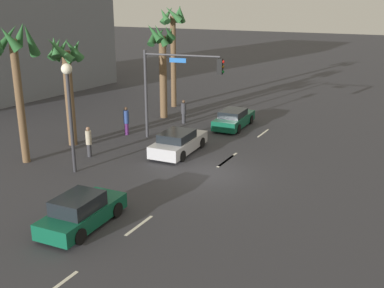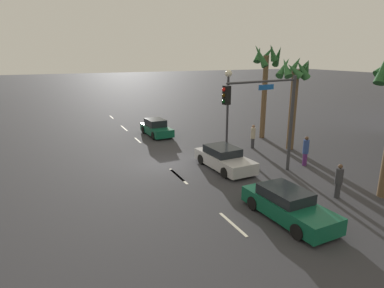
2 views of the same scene
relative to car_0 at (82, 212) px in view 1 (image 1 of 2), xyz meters
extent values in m
plane|color=#333338|center=(7.75, -2.00, -0.64)|extent=(220.00, 220.00, 0.00)
cube|color=silver|center=(1.12, -2.00, -0.63)|extent=(1.91, 0.14, 0.01)
cube|color=silver|center=(9.92, -2.00, -0.63)|extent=(2.28, 0.14, 0.01)
cube|color=silver|center=(10.25, -2.00, -0.63)|extent=(2.58, 0.14, 0.01)
cube|color=silver|center=(16.36, -2.00, -0.63)|extent=(2.18, 0.14, 0.01)
cube|color=#0F5138|center=(0.06, 0.00, -0.16)|extent=(4.12, 1.88, 0.65)
cube|color=black|center=(-0.18, -0.01, 0.47)|extent=(2.02, 1.56, 0.60)
cylinder|color=black|center=(1.27, 0.85, -0.32)|extent=(0.65, 0.26, 0.64)
cylinder|color=black|center=(1.36, -0.70, -0.32)|extent=(0.65, 0.26, 0.64)
cylinder|color=black|center=(-1.23, 0.71, -0.32)|extent=(0.65, 0.26, 0.64)
cylinder|color=black|center=(-1.14, -0.84, -0.32)|extent=(0.65, 0.26, 0.64)
cube|color=#0F5138|center=(16.93, 0.43, -0.13)|extent=(4.60, 1.95, 0.70)
cube|color=black|center=(16.66, 0.42, 0.45)|extent=(2.24, 1.63, 0.46)
cylinder|color=black|center=(18.29, 1.31, -0.32)|extent=(0.65, 0.25, 0.64)
cylinder|color=black|center=(18.37, -0.31, -0.32)|extent=(0.65, 0.25, 0.64)
cylinder|color=black|center=(15.49, 1.17, -0.32)|extent=(0.65, 0.25, 0.64)
cylinder|color=black|center=(15.57, -0.45, -0.32)|extent=(0.65, 0.25, 0.64)
cube|color=#B7B7BC|center=(10.09, 1.15, -0.13)|extent=(4.64, 2.10, 0.70)
cube|color=black|center=(9.82, 1.14, 0.47)|extent=(2.27, 1.74, 0.48)
cylinder|color=black|center=(11.44, 2.10, -0.32)|extent=(0.65, 0.26, 0.64)
cylinder|color=black|center=(11.54, 0.36, -0.32)|extent=(0.65, 0.26, 0.64)
cylinder|color=black|center=(8.63, 1.94, -0.32)|extent=(0.65, 0.26, 0.64)
cylinder|color=black|center=(8.73, 0.20, -0.32)|extent=(0.65, 0.26, 0.64)
cylinder|color=#38383D|center=(11.91, 4.62, 2.25)|extent=(0.20, 0.20, 5.77)
cylinder|color=#38383D|center=(12.27, 2.15, 4.88)|extent=(0.85, 4.95, 0.12)
cube|color=black|center=(12.64, -0.31, 4.31)|extent=(0.36, 0.36, 0.95)
sphere|color=red|center=(12.66, -0.49, 4.60)|extent=(0.20, 0.20, 0.20)
sphere|color=#392605|center=(12.66, -0.49, 4.30)|extent=(0.20, 0.20, 0.20)
sphere|color=black|center=(12.66, -0.49, 4.00)|extent=(0.20, 0.20, 0.20)
cube|color=#1959B2|center=(12.24, 2.40, 4.56)|extent=(0.20, 1.09, 0.28)
cylinder|color=#2D2D33|center=(4.62, 4.48, 1.97)|extent=(0.18, 0.18, 5.22)
sphere|color=#F2EACC|center=(4.62, 4.48, 4.86)|extent=(0.56, 0.56, 0.56)
cylinder|color=#333338|center=(16.17, 4.16, -0.27)|extent=(0.37, 0.37, 0.74)
cylinder|color=#333338|center=(16.17, 4.16, 0.50)|extent=(0.49, 0.49, 0.80)
sphere|color=brown|center=(16.17, 4.16, 1.01)|extent=(0.22, 0.22, 0.22)
cylinder|color=#333338|center=(6.94, 5.41, -0.26)|extent=(0.32, 0.32, 0.76)
cylinder|color=#B2A58C|center=(6.94, 5.41, 0.53)|extent=(0.43, 0.43, 0.83)
sphere|color=#8C664C|center=(6.94, 5.41, 1.06)|extent=(0.22, 0.22, 0.22)
cylinder|color=#59266B|center=(11.71, 6.16, -0.24)|extent=(0.29, 0.29, 0.81)
cylinder|color=#2D478C|center=(11.71, 6.16, 0.61)|extent=(0.38, 0.38, 0.88)
sphere|color=brown|center=(11.71, 6.16, 1.17)|extent=(0.24, 0.24, 0.24)
cylinder|color=brown|center=(17.03, 6.41, 2.48)|extent=(0.56, 0.56, 6.23)
cone|color=#235628|center=(17.85, 6.42, 5.50)|extent=(0.58, 1.34, 1.69)
cone|color=#235628|center=(17.35, 6.95, 5.62)|extent=(1.41, 1.16, 1.27)
cone|color=#235628|center=(16.87, 7.13, 5.55)|extent=(1.50, 0.85, 1.49)
cone|color=#235628|center=(16.22, 6.63, 5.86)|extent=(0.98, 1.73, 1.51)
cone|color=#235628|center=(16.26, 6.10, 5.71)|extent=(0.99, 1.38, 1.73)
cone|color=#235628|center=(16.98, 5.80, 5.84)|extent=(1.27, 0.64, 1.28)
cone|color=#235628|center=(17.45, 5.95, 5.57)|extent=(1.34, 1.30, 1.23)
cylinder|color=brown|center=(20.67, 7.59, 3.14)|extent=(0.45, 0.45, 7.55)
cone|color=#2D6633|center=(21.36, 7.51, 7.07)|extent=(0.69, 1.13, 1.51)
cone|color=#2D6633|center=(21.03, 8.31, 6.96)|extent=(1.52, 1.14, 1.62)
cone|color=#2D6633|center=(20.03, 8.03, 6.97)|extent=(1.34, 1.60, 1.40)
cone|color=#2D6633|center=(20.03, 7.19, 7.07)|extent=(1.26, 1.56, 1.45)
cone|color=#2D6633|center=(20.75, 6.89, 7.07)|extent=(1.15, 0.69, 1.52)
cylinder|color=brown|center=(4.55, 8.00, 2.78)|extent=(0.43, 0.43, 6.84)
cone|color=#235628|center=(5.19, 8.09, 6.41)|extent=(0.69, 1.09, 1.40)
cone|color=#235628|center=(4.90, 8.87, 6.15)|extent=(1.74, 1.13, 1.77)
cone|color=#235628|center=(4.02, 7.59, 6.27)|extent=(1.19, 1.30, 1.44)
cone|color=#235628|center=(4.93, 7.13, 6.18)|extent=(1.57, 1.09, 1.91)
cylinder|color=brown|center=(8.27, 7.86, 2.31)|extent=(0.54, 0.54, 5.89)
cone|color=#2D6633|center=(9.00, 7.76, 5.27)|extent=(0.74, 1.40, 1.50)
cone|color=#2D6633|center=(8.63, 8.51, 5.27)|extent=(1.41, 1.12, 1.53)
cone|color=#2D6633|center=(8.21, 8.57, 5.36)|extent=(1.39, 0.67, 1.44)
cone|color=#2D6633|center=(7.78, 8.22, 5.53)|extent=(1.08, 1.19, 1.33)
cone|color=#2D6633|center=(7.43, 7.50, 5.39)|extent=(1.20, 1.81, 1.66)
cone|color=#2D6633|center=(8.09, 7.12, 5.39)|extent=(1.49, 0.88, 1.55)
cone|color=#2D6633|center=(8.68, 7.39, 5.20)|extent=(1.37, 1.28, 1.23)
camera|label=1|loc=(-12.70, -11.71, 8.18)|focal=42.69mm
camera|label=2|loc=(26.98, -8.66, 6.32)|focal=30.59mm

